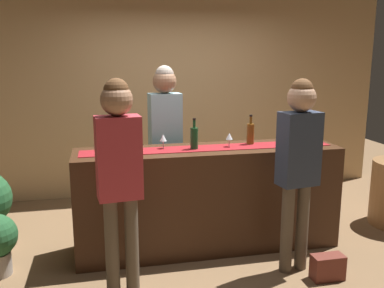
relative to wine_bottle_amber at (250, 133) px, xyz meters
name	(u,v)px	position (x,y,z in m)	size (l,w,h in m)	color
ground_plane	(208,246)	(-0.46, -0.09, -1.14)	(10.00, 10.00, 0.00)	brown
back_wall	(174,89)	(-0.46, 1.81, 0.31)	(6.00, 0.12, 2.90)	tan
bar_counter	(208,198)	(-0.46, -0.09, -0.63)	(2.58, 0.60, 1.02)	#3D2314
counter_runner_cloth	(209,148)	(-0.46, -0.09, -0.11)	(2.45, 0.28, 0.01)	maroon
wine_bottle_amber	(250,133)	(0.00, 0.00, 0.00)	(0.07, 0.07, 0.30)	brown
wine_bottle_clear	(304,133)	(0.53, -0.12, 0.00)	(0.07, 0.07, 0.30)	#B2C6C1
wine_bottle_green	(194,138)	(-0.60, -0.10, 0.00)	(0.07, 0.07, 0.30)	#194723
wine_glass_near_customer	(163,138)	(-0.89, -0.02, -0.01)	(0.07, 0.07, 0.14)	silver
wine_glass_mid_counter	(229,137)	(-0.25, -0.08, -0.01)	(0.07, 0.07, 0.14)	silver
bartender	(165,128)	(-0.79, 0.49, 0.00)	(0.36, 0.25, 1.81)	#26262B
customer_sipping	(299,155)	(0.18, -0.71, -0.07)	(0.37, 0.25, 1.73)	brown
customer_browsing	(119,164)	(-1.35, -0.77, -0.05)	(0.36, 0.25, 1.75)	brown
handbag	(328,267)	(0.40, -0.94, -1.03)	(0.28, 0.14, 0.22)	brown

